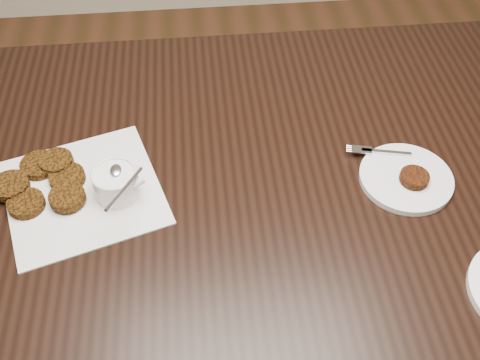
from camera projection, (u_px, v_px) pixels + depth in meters
name	position (u px, v px, depth m)	size (l,w,h in m)	color
table	(259.00, 284.00, 1.34)	(1.50, 0.96, 0.75)	black
napkin	(83.00, 192.00, 1.03)	(0.27, 0.27, 0.00)	white
sauce_ramekin	(113.00, 172.00, 0.99)	(0.11, 0.11, 0.12)	silver
patty_cluster	(48.00, 180.00, 1.04)	(0.21, 0.21, 0.02)	#62370C
plate_with_patty	(407.00, 176.00, 1.05)	(0.17, 0.17, 0.03)	silver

